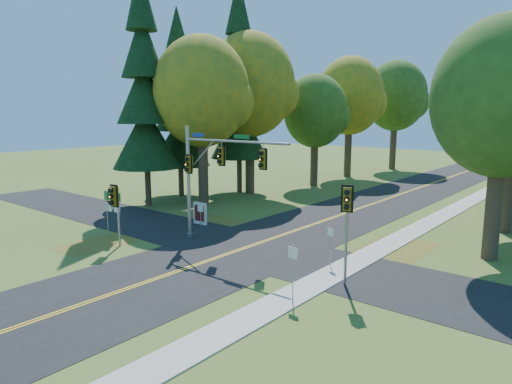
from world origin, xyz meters
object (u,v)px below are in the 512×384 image
Objects in this scene: route_sign_cluster at (113,205)px; traffic_mast at (210,169)px; east_signal_pole at (347,210)px; info_kiosk at (200,213)px.

traffic_mast is at bearing 20.27° from route_sign_cluster.
east_signal_pole is 1.55× the size of route_sign_cluster.
traffic_mast is 9.79m from east_signal_pole.
route_sign_cluster is 6.30m from info_kiosk.
traffic_mast reaches higher than route_sign_cluster.
traffic_mast is at bearing -39.10° from info_kiosk.
route_sign_cluster is at bearing -108.31° from info_kiosk.
east_signal_pole reaches higher than info_kiosk.
info_kiosk is (-3.94, 2.84, -3.73)m from traffic_mast.
route_sign_cluster reaches higher than info_kiosk.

